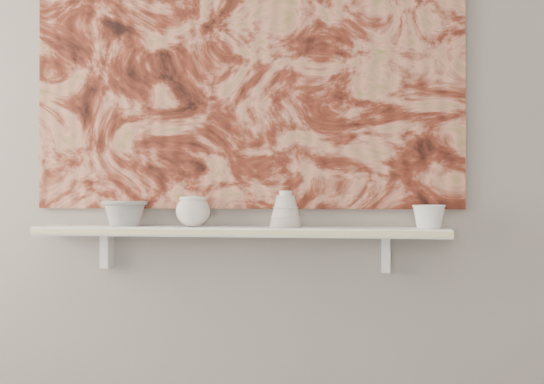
% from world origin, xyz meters
% --- Properties ---
extents(wall_back, '(3.60, 0.00, 3.60)m').
position_xyz_m(wall_back, '(0.00, 1.60, 1.35)').
color(wall_back, gray).
rests_on(wall_back, floor).
extents(shelf, '(1.40, 0.18, 0.03)m').
position_xyz_m(shelf, '(0.00, 1.51, 0.92)').
color(shelf, white).
rests_on(shelf, wall_back).
extents(shelf_stripe, '(1.40, 0.01, 0.02)m').
position_xyz_m(shelf_stripe, '(0.00, 1.41, 0.92)').
color(shelf_stripe, beige).
rests_on(shelf_stripe, shelf).
extents(bracket_left, '(0.03, 0.06, 0.12)m').
position_xyz_m(bracket_left, '(-0.49, 1.57, 0.84)').
color(bracket_left, white).
rests_on(bracket_left, wall_back).
extents(bracket_right, '(0.03, 0.06, 0.12)m').
position_xyz_m(bracket_right, '(0.49, 1.57, 0.84)').
color(bracket_right, white).
rests_on(bracket_right, wall_back).
extents(painting, '(1.50, 0.02, 1.10)m').
position_xyz_m(painting, '(0.00, 1.59, 1.54)').
color(painting, maroon).
rests_on(painting, wall_back).
extents(house_motif, '(0.09, 0.00, 0.08)m').
position_xyz_m(house_motif, '(0.45, 1.57, 1.23)').
color(house_motif, black).
rests_on(house_motif, painting).
extents(bowl_grey, '(0.20, 0.20, 0.09)m').
position_xyz_m(bowl_grey, '(-0.40, 1.51, 0.98)').
color(bowl_grey, gray).
rests_on(bowl_grey, shelf).
extents(cup_cream, '(0.14, 0.14, 0.11)m').
position_xyz_m(cup_cream, '(-0.16, 1.51, 0.98)').
color(cup_cream, silver).
rests_on(cup_cream, shelf).
extents(bell_vessel, '(0.14, 0.14, 0.12)m').
position_xyz_m(bell_vessel, '(0.16, 1.51, 0.99)').
color(bell_vessel, silver).
rests_on(bell_vessel, shelf).
extents(bowl_white, '(0.13, 0.13, 0.08)m').
position_xyz_m(bowl_white, '(0.63, 1.51, 0.97)').
color(bowl_white, white).
rests_on(bowl_white, shelf).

